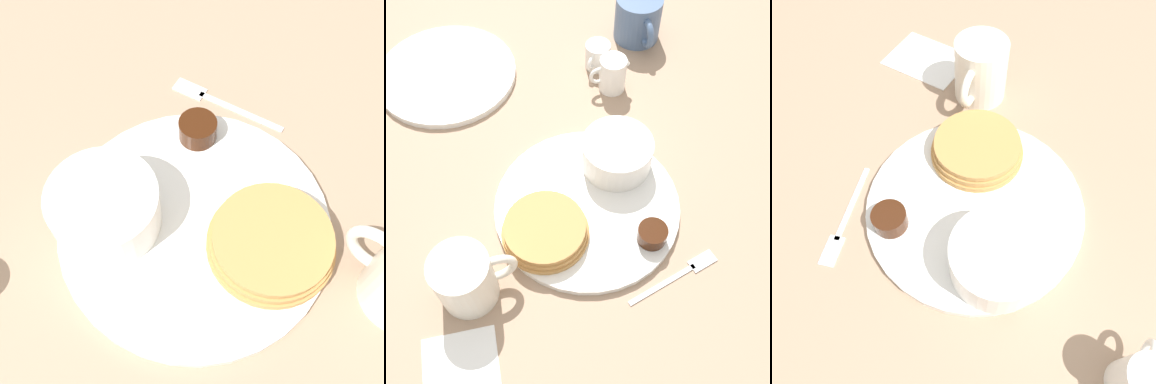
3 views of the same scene
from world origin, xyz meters
TOP-DOWN VIEW (x-y plane):
  - ground_plane at (0.00, 0.00)m, footprint 4.00×4.00m
  - plate at (0.00, 0.00)m, footprint 0.28×0.28m
  - pancake_stack at (0.02, -0.08)m, footprint 0.13×0.13m
  - bowl at (-0.04, 0.08)m, footprint 0.11×0.11m
  - syrup_cup at (0.09, 0.05)m, footprint 0.04×0.04m
  - butter_ramekin at (-0.04, 0.10)m, footprint 0.05×0.05m
  - fork at (0.16, 0.07)m, footprint 0.02×0.15m

SIDE VIEW (x-z plane):
  - ground_plane at x=0.00m, z-range 0.00..0.00m
  - fork at x=0.16m, z-range 0.00..0.00m
  - plate at x=0.00m, z-range 0.00..0.01m
  - syrup_cup at x=0.09m, z-range 0.01..0.04m
  - pancake_stack at x=0.02m, z-range 0.01..0.04m
  - butter_ramekin at x=-0.04m, z-range 0.01..0.05m
  - bowl at x=-0.04m, z-range 0.01..0.07m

